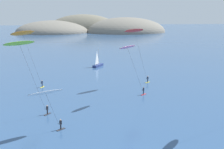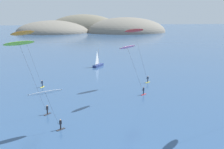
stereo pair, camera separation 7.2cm
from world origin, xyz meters
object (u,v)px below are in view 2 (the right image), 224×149
sailboat_near (99,64)px  kitesurfer_white (47,95)px  kitesurfer_lime (21,49)px  kitesurfer_red (135,34)px  kitesurfer_pink (129,52)px  kitesurfer_orange (24,36)px

sailboat_near → kitesurfer_white: bearing=-103.4°
sailboat_near → kitesurfer_lime: (-15.64, -43.32, 11.32)m
sailboat_near → kitesurfer_red: kitesurfer_red is taller
sailboat_near → kitesurfer_white: size_ratio=0.84×
sailboat_near → kitesurfer_pink: (3.07, -35.35, 9.33)m
kitesurfer_orange → kitesurfer_lime: (2.46, -17.04, -0.37)m
kitesurfer_red → sailboat_near: bearing=105.4°
sailboat_near → kitesurfer_red: bearing=-74.6°
kitesurfer_lime → kitesurfer_pink: bearing=23.1°
kitesurfer_pink → kitesurfer_red: kitesurfer_red is taller
kitesurfer_white → kitesurfer_red: bearing=53.4°
kitesurfer_white → kitesurfer_lime: kitesurfer_lime is taller
kitesurfer_orange → sailboat_near: bearing=55.5°
kitesurfer_white → kitesurfer_red: (18.25, 24.56, 6.43)m
kitesurfer_red → kitesurfer_lime: size_ratio=1.03×
sailboat_near → kitesurfer_lime: size_ratio=0.43×
kitesurfer_orange → kitesurfer_pink: bearing=-23.2°
kitesurfer_orange → kitesurfer_lime: kitesurfer_orange is taller
kitesurfer_pink → kitesurfer_white: kitesurfer_pink is taller
kitesurfer_red → kitesurfer_lime: kitesurfer_red is taller
kitesurfer_pink → kitesurfer_white: bearing=-137.7°
sailboat_near → kitesurfer_pink: bearing=-85.0°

